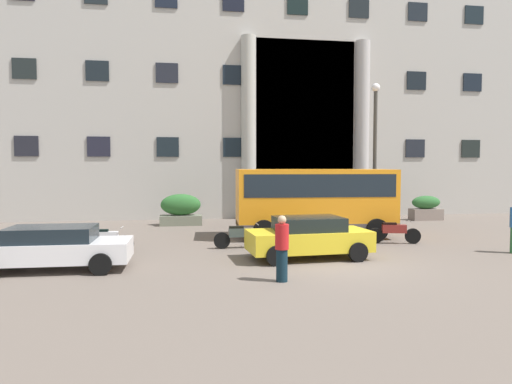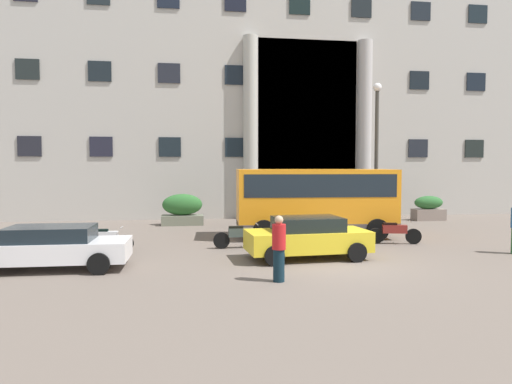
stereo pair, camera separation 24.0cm
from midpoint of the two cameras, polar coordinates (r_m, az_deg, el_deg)
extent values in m
cube|color=#645850|center=(14.98, 10.61, -8.80)|extent=(80.00, 64.00, 0.12)
cube|color=#ADA8A0|center=(32.29, 0.20, 14.25)|extent=(32.17, 9.00, 18.39)
cube|color=black|center=(27.91, 6.40, 7.51)|extent=(5.87, 0.12, 10.25)
cylinder|color=#ABA89F|center=(26.93, -0.40, 7.69)|extent=(0.84, 0.84, 10.25)
cylinder|color=#A9A3A1|center=(28.67, 13.11, 7.34)|extent=(0.84, 0.84, 10.25)
cube|color=black|center=(27.98, -25.35, 4.99)|extent=(1.21, 0.08, 1.08)
cube|color=black|center=(27.16, -17.87, 5.21)|extent=(1.21, 0.08, 1.08)
cube|color=black|center=(26.82, -10.06, 5.35)|extent=(1.21, 0.08, 1.08)
cube|color=black|center=(26.98, -2.20, 5.38)|extent=(1.21, 0.08, 1.08)
cube|color=black|center=(30.26, 19.12, 4.98)|extent=(1.21, 0.08, 1.08)
cube|color=black|center=(32.13, 24.95, 4.74)|extent=(1.21, 0.08, 1.08)
cube|color=black|center=(28.41, -25.56, 13.18)|extent=(1.21, 0.08, 1.08)
cube|color=black|center=(27.60, -18.02, 13.64)|extent=(1.21, 0.08, 1.08)
cube|color=black|center=(27.27, -10.15, 13.88)|extent=(1.21, 0.08, 1.08)
cube|color=black|center=(27.42, -2.22, 13.86)|extent=(1.21, 0.08, 1.08)
cube|color=black|center=(30.66, 19.26, 12.56)|extent=(1.21, 0.08, 1.08)
cube|color=black|center=(32.51, 25.13, 11.89)|extent=(1.21, 0.08, 1.08)
cube|color=black|center=(28.44, -2.24, 21.90)|extent=(1.21, 0.08, 1.08)
cube|color=black|center=(29.06, 5.53, 21.48)|extent=(1.21, 0.08, 1.08)
cube|color=black|center=(30.12, 12.80, 20.75)|extent=(1.21, 0.08, 1.08)
cube|color=black|center=(31.58, 19.41, 19.82)|extent=(1.21, 0.08, 1.08)
cube|color=black|center=(33.37, 25.31, 18.77)|extent=(1.21, 0.08, 1.08)
cube|color=orange|center=(20.16, 7.43, -0.72)|extent=(6.68, 2.91, 2.42)
cube|color=black|center=(20.13, 7.44, 0.89)|extent=(6.29, 2.91, 0.92)
cube|color=black|center=(21.05, 15.98, 0.35)|extent=(0.20, 2.08, 1.15)
cube|color=#4D4546|center=(20.27, 7.40, -3.80)|extent=(6.68, 2.95, 0.24)
cylinder|color=black|center=(22.05, 12.55, -3.59)|extent=(0.92, 0.34, 0.90)
cylinder|color=black|center=(19.72, 14.69, -4.43)|extent=(0.92, 0.34, 0.90)
cylinder|color=black|center=(21.15, 0.61, -3.80)|extent=(0.92, 0.34, 0.90)
cylinder|color=black|center=(18.71, 1.33, -4.74)|extent=(0.92, 0.34, 0.90)
cylinder|color=#939D17|center=(23.49, 16.69, -1.00)|extent=(0.08, 0.08, 2.72)
cube|color=yellow|center=(23.41, 16.76, 1.70)|extent=(0.44, 0.03, 0.60)
cube|color=#686C5A|center=(24.44, -8.56, -3.35)|extent=(2.10, 0.99, 0.50)
ellipsoid|color=#2B612B|center=(24.36, -8.57, -1.50)|extent=(2.02, 0.89, 1.09)
cube|color=gray|center=(27.92, 20.25, -2.57)|extent=(1.72, 0.80, 0.62)
ellipsoid|color=#2B5F2D|center=(27.86, 20.27, -1.19)|extent=(1.65, 0.72, 0.73)
cube|color=gray|center=(26.02, 12.85, -3.02)|extent=(2.08, 0.70, 0.47)
ellipsoid|color=#1A4224|center=(25.96, 12.87, -1.50)|extent=(1.99, 0.63, 0.92)
cube|color=gold|center=(15.63, 6.64, -5.80)|extent=(4.04, 1.98, 0.66)
cube|color=black|center=(15.56, 6.65, -3.81)|extent=(2.22, 1.65, 0.44)
cylinder|color=black|center=(16.95, 10.00, -6.11)|extent=(0.63, 0.24, 0.62)
cylinder|color=black|center=(15.38, 12.45, -7.10)|extent=(0.63, 0.24, 0.62)
cylinder|color=black|center=(16.13, 1.09, -6.53)|extent=(0.63, 0.24, 0.62)
cylinder|color=black|center=(14.48, 2.68, -7.67)|extent=(0.63, 0.24, 0.62)
cube|color=silver|center=(15.13, -22.99, -6.50)|extent=(4.46, 1.81, 0.58)
cube|color=black|center=(15.05, -23.03, -4.61)|extent=(2.42, 1.57, 0.43)
cylinder|color=black|center=(15.68, -16.76, -6.96)|extent=(0.62, 0.21, 0.62)
cylinder|color=black|center=(14.01, -17.91, -8.21)|extent=(0.62, 0.21, 0.62)
cylinder|color=black|center=(16.44, -27.26, -6.72)|extent=(0.62, 0.21, 0.62)
cylinder|color=black|center=(17.32, -15.09, -6.00)|extent=(0.60, 0.13, 0.60)
cylinder|color=black|center=(17.59, -19.33, -5.93)|extent=(0.61, 0.15, 0.60)
cube|color=white|center=(17.40, -17.24, -5.06)|extent=(0.85, 0.28, 0.32)
cube|color=black|center=(17.41, -17.83, -4.47)|extent=(0.53, 0.23, 0.12)
cylinder|color=#A5A5A8|center=(17.26, -15.46, -4.09)|extent=(0.06, 0.55, 0.03)
cylinder|color=black|center=(19.38, 18.74, -5.08)|extent=(0.61, 0.23, 0.60)
cylinder|color=black|center=(19.08, 14.54, -5.14)|extent=(0.61, 0.25, 0.60)
cube|color=maroon|center=(19.18, 16.67, -4.29)|extent=(0.95, 0.44, 0.32)
cube|color=black|center=(19.12, 16.15, -3.76)|extent=(0.55, 0.31, 0.12)
cylinder|color=#A5A5A8|center=(19.28, 18.44, -3.38)|extent=(0.15, 0.54, 0.03)
cylinder|color=black|center=(17.59, 0.87, -5.74)|extent=(0.60, 0.10, 0.60)
cylinder|color=black|center=(17.42, -3.78, -5.84)|extent=(0.60, 0.12, 0.60)
cube|color=#3E4A44|center=(17.45, -1.44, -4.89)|extent=(0.91, 0.24, 0.32)
cube|color=black|center=(17.41, -2.03, -4.31)|extent=(0.52, 0.20, 0.12)
cylinder|color=#A5A5A8|center=(17.49, 0.51, -3.88)|extent=(0.03, 0.55, 0.03)
cylinder|color=#0F242F|center=(12.59, 3.32, -8.80)|extent=(0.30, 0.30, 0.86)
cylinder|color=red|center=(12.45, 3.33, -5.39)|extent=(0.36, 0.36, 0.66)
sphere|color=tan|center=(12.39, 3.33, -3.36)|extent=(0.23, 0.23, 0.23)
cylinder|color=#3B3934|center=(23.42, 14.55, 3.71)|extent=(0.18, 0.18, 6.55)
sphere|color=white|center=(23.71, 14.67, 12.09)|extent=(0.40, 0.40, 0.40)
camera|label=1|loc=(0.12, -89.63, 0.02)|focal=33.28mm
camera|label=2|loc=(0.12, 90.37, -0.02)|focal=33.28mm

